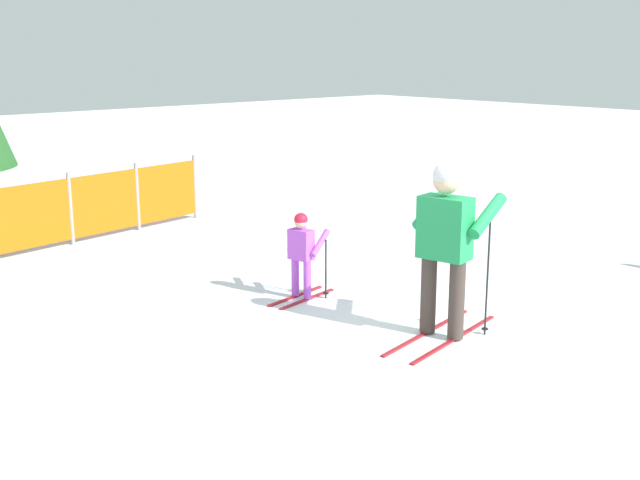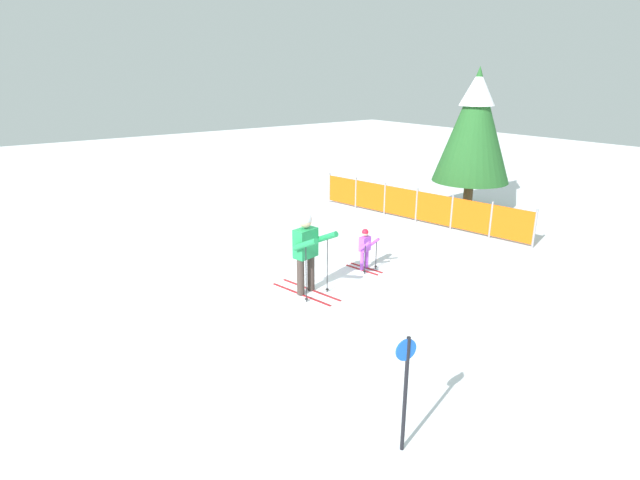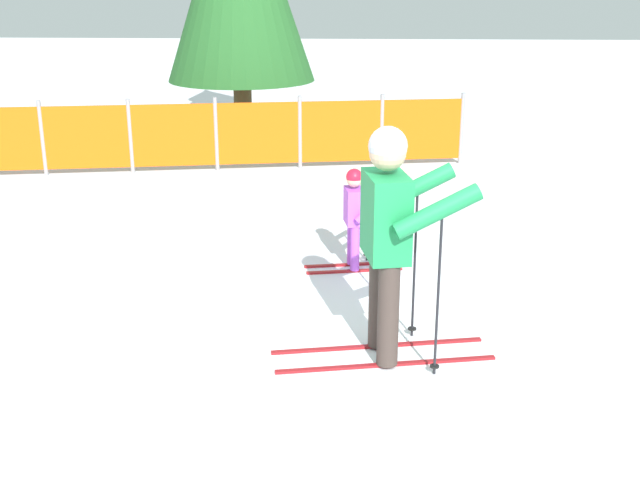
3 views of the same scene
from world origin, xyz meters
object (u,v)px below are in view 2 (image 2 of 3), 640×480
Objects in this scene: skier_child at (365,246)px; conifer_far at (475,124)px; skier_adult at (307,246)px; safety_fence at (417,205)px; trail_marker at (405,383)px.

conifer_far is at bearing 96.67° from skier_child.
skier_adult reaches higher than safety_fence.
conifer_far is at bearing 89.02° from safety_fence.
safety_fence reaches higher than skier_child.
safety_fence is 1.56× the size of conifer_far.
skier_adult is 4.88m from trail_marker.
skier_adult is 0.38× the size of conifer_far.
skier_adult reaches higher than trail_marker.
conifer_far is (0.04, 2.54, 2.37)m from safety_fence.
skier_child is 6.07m from trail_marker.
skier_child is 7.27m from conifer_far.
skier_child is at bearing -63.08° from safety_fence.
trail_marker reaches higher than skier_child.
trail_marker is (4.78, -3.71, 0.39)m from skier_child.
skier_child is 0.22× the size of conifer_far.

